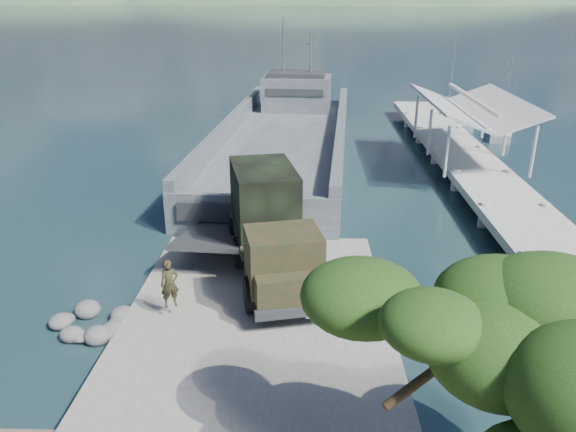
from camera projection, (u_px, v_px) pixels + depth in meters
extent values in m
plane|color=#18353A|center=(257.00, 326.00, 21.36)|extent=(1400.00, 1400.00, 0.00)
cube|color=gray|center=(255.00, 336.00, 20.34)|extent=(10.00, 18.00, 0.50)
cube|color=#BBBAB0|center=(473.00, 166.00, 37.35)|extent=(4.00, 44.00, 0.50)
cube|color=#444A50|center=(284.00, 152.00, 42.67)|extent=(11.41, 30.71, 2.51)
cube|color=#444A50|center=(229.00, 127.00, 42.40)|extent=(3.01, 30.03, 1.30)
cube|color=#444A50|center=(341.00, 129.00, 41.56)|extent=(3.01, 30.03, 1.30)
cube|color=#444A50|center=(252.00, 219.00, 28.69)|extent=(9.03, 1.12, 2.61)
cube|color=#444A50|center=(297.00, 93.00, 50.89)|extent=(6.32, 4.48, 3.01)
cube|color=#2B2D30|center=(297.00, 74.00, 50.25)|extent=(5.26, 3.60, 0.40)
cylinder|color=gray|center=(284.00, 47.00, 49.51)|extent=(0.16, 0.16, 5.01)
cylinder|color=gray|center=(311.00, 53.00, 49.46)|extent=(0.16, 0.16, 4.01)
cylinder|color=black|center=(251.00, 294.00, 21.22)|extent=(0.79, 1.49, 1.42)
cylinder|color=black|center=(316.00, 288.00, 21.66)|extent=(0.79, 1.49, 1.42)
cylinder|color=black|center=(240.00, 252.00, 24.60)|extent=(0.79, 1.49, 1.42)
cylinder|color=black|center=(296.00, 248.00, 25.05)|extent=(0.79, 1.49, 1.42)
cylinder|color=black|center=(235.00, 233.00, 26.59)|extent=(0.79, 1.49, 1.42)
cylinder|color=black|center=(287.00, 229.00, 27.04)|extent=(0.79, 1.49, 1.42)
cube|color=black|center=(271.00, 253.00, 24.17)|extent=(4.15, 8.63, 0.27)
cube|color=black|center=(283.00, 259.00, 21.05)|extent=(3.14, 2.73, 2.18)
cube|color=black|center=(290.00, 288.00, 20.06)|extent=(2.67, 1.51, 1.09)
cube|color=black|center=(265.00, 231.00, 25.41)|extent=(3.76, 5.50, 0.38)
cube|color=black|center=(264.00, 196.00, 25.02)|extent=(3.46, 4.62, 2.73)
cube|color=#2B2D30|center=(293.00, 312.00, 19.81)|extent=(2.73, 0.86, 0.33)
imported|color=black|center=(170.00, 293.00, 20.83)|extent=(0.81, 0.70, 1.87)
cube|color=#B9B9B9|center=(501.00, 134.00, 48.95)|extent=(3.46, 5.85, 0.92)
cube|color=#B9B9B9|center=(502.00, 129.00, 47.84)|extent=(1.91, 2.03, 0.61)
cylinder|color=gray|center=(507.00, 95.00, 47.71)|extent=(0.10, 0.10, 6.14)
cube|color=#B9B9B9|center=(447.00, 116.00, 55.61)|extent=(3.95, 6.52, 1.03)
cube|color=#B9B9B9|center=(455.00, 111.00, 54.35)|extent=(2.15, 2.28, 0.69)
cylinder|color=gray|center=(452.00, 78.00, 54.22)|extent=(0.11, 0.11, 6.85)
ellipsoid|color=black|center=(568.00, 384.00, 9.81)|extent=(5.49, 5.10, 2.35)
ellipsoid|color=black|center=(362.00, 296.00, 12.62)|extent=(2.74, 2.74, 1.57)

